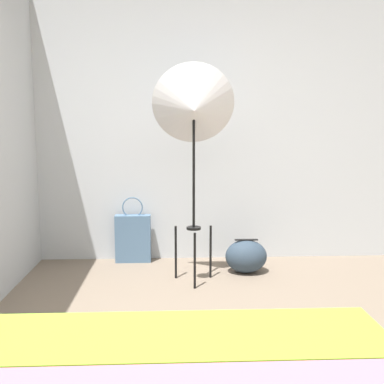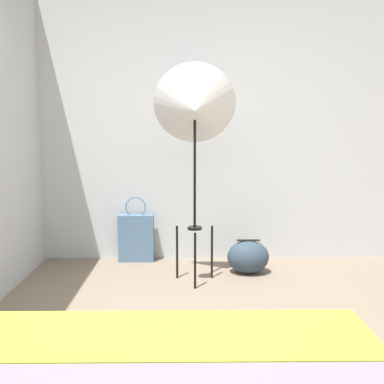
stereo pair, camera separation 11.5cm
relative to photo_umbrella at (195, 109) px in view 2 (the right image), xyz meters
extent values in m
cube|color=#B7BCC1|center=(-0.07, 0.72, -0.14)|extent=(8.00, 0.05, 2.60)
cube|color=#84B72D|center=(-0.16, -1.96, -0.99)|extent=(1.68, 0.45, 0.04)
cylinder|color=black|center=(0.00, -0.17, -1.21)|extent=(0.02, 0.02, 0.46)
cylinder|color=black|center=(-0.15, 0.09, -1.21)|extent=(0.02, 0.02, 0.46)
cylinder|color=black|center=(0.15, 0.09, -1.21)|extent=(0.02, 0.02, 0.46)
cylinder|color=black|center=(0.00, 0.00, -0.98)|extent=(0.12, 0.12, 0.02)
cylinder|color=black|center=(0.00, 0.00, -0.48)|extent=(0.02, 0.02, 0.99)
cone|color=silver|center=(0.00, 0.00, 0.01)|extent=(0.68, 0.41, 0.70)
cube|color=slate|center=(-0.56, 0.59, -1.21)|extent=(0.34, 0.11, 0.46)
torus|color=slate|center=(-0.56, 0.59, -0.90)|extent=(0.20, 0.01, 0.20)
ellipsoid|color=#2D3D4C|center=(0.48, 0.22, -1.29)|extent=(0.37, 0.30, 0.30)
cube|color=black|center=(0.48, 0.22, -1.14)|extent=(0.20, 0.04, 0.01)
camera|label=1|loc=(-0.18, -3.66, -0.15)|focal=42.00mm
camera|label=2|loc=(-0.07, -3.66, -0.15)|focal=42.00mm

